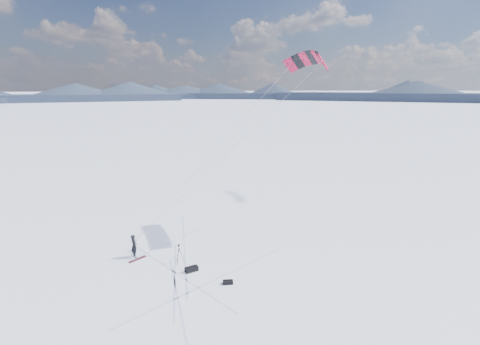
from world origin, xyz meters
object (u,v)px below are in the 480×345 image
object	(u,v)px
snowboard	(137,259)
tripod	(179,251)
snowkiter	(135,257)
gear_bag_b	(228,282)
gear_bag_a	(192,269)

from	to	relation	value
snowboard	tripod	bearing A→B (deg)	-57.51
snowkiter	snowboard	size ratio (longest dim) A/B	1.24
snowkiter	gear_bag_b	bearing A→B (deg)	-149.34
gear_bag_a	tripod	bearing A→B (deg)	102.23
tripod	snowkiter	bearing A→B (deg)	150.36
snowboard	gear_bag_b	distance (m)	7.30
snowkiter	tripod	xyz separation A→B (m)	(3.00, -1.81, 0.90)
snowboard	gear_bag_b	bearing A→B (deg)	-73.79
snowkiter	snowboard	distance (m)	0.49
snowboard	gear_bag_a	size ratio (longest dim) A/B	1.48
snowkiter	gear_bag_b	world-z (taller)	snowkiter
snowkiter	snowboard	xyz separation A→B (m)	(0.17, -0.46, 0.02)
tripod	gear_bag_b	world-z (taller)	tripod
tripod	gear_bag_a	size ratio (longest dim) A/B	1.49
snowkiter	gear_bag_a	xyz separation A→B (m)	(3.65, -3.17, 0.17)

